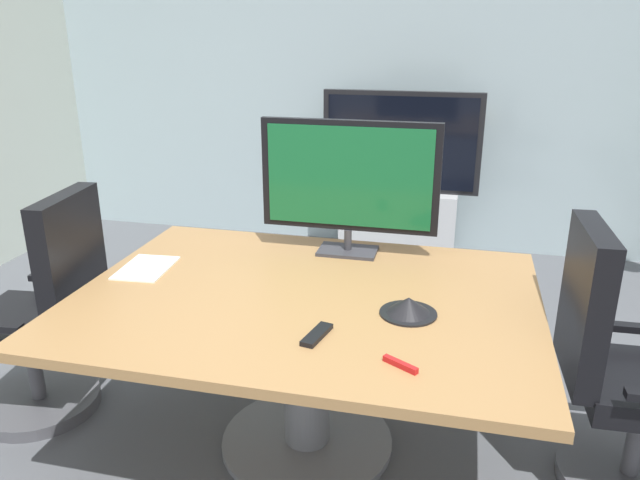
{
  "coord_description": "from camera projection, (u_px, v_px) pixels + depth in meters",
  "views": [
    {
      "loc": [
        0.54,
        -2.12,
        1.78
      ],
      "look_at": [
        -0.05,
        0.33,
        0.88
      ],
      "focal_mm": 34.23,
      "sensor_mm": 36.0,
      "label": 1
    }
  ],
  "objects": [
    {
      "name": "conference_phone",
      "position": [
        409.0,
        307.0,
        2.32
      ],
      "size": [
        0.22,
        0.22,
        0.07
      ],
      "color": "black",
      "rests_on": "conference_table"
    },
    {
      "name": "wall_display_unit",
      "position": [
        399.0,
        203.0,
        4.8
      ],
      "size": [
        1.2,
        0.36,
        1.31
      ],
      "color": "#B7BABC",
      "rests_on": "ground"
    },
    {
      "name": "whiteboard_marker",
      "position": [
        400.0,
        364.0,
        1.96
      ],
      "size": [
        0.12,
        0.08,
        0.02
      ],
      "primitive_type": "cube",
      "rotation": [
        0.0,
        0.0,
        -0.53
      ],
      "color": "red",
      "rests_on": "conference_table"
    },
    {
      "name": "office_chair_left",
      "position": [
        46.0,
        325.0,
        2.83
      ],
      "size": [
        0.62,
        0.6,
        1.09
      ],
      "rotation": [
        0.0,
        0.0,
        -1.47
      ],
      "color": "#4C4C51",
      "rests_on": "ground"
    },
    {
      "name": "ground_plane",
      "position": [
        313.0,
        457.0,
        2.65
      ],
      "size": [
        6.93,
        6.93,
        0.0
      ],
      "primitive_type": "plane",
      "color": "#515459"
    },
    {
      "name": "conference_table",
      "position": [
        306.0,
        331.0,
        2.55
      ],
      "size": [
        1.88,
        1.39,
        0.73
      ],
      "color": "olive",
      "rests_on": "ground"
    },
    {
      "name": "wall_back_glass_partition",
      "position": [
        400.0,
        80.0,
        4.83
      ],
      "size": [
        5.93,
        0.1,
        2.71
      ],
      "primitive_type": "cube",
      "color": "#9EB2B7",
      "rests_on": "ground"
    },
    {
      "name": "office_chair_right",
      "position": [
        620.0,
        385.0,
        2.37
      ],
      "size": [
        0.6,
        0.58,
        1.09
      ],
      "rotation": [
        0.0,
        0.0,
        1.6
      ],
      "color": "#4C4C51",
      "rests_on": "ground"
    },
    {
      "name": "paper_notepad",
      "position": [
        146.0,
        268.0,
        2.75
      ],
      "size": [
        0.23,
        0.31,
        0.01
      ],
      "primitive_type": "cube",
      "rotation": [
        0.0,
        0.0,
        0.07
      ],
      "color": "white",
      "rests_on": "conference_table"
    },
    {
      "name": "tv_monitor",
      "position": [
        349.0,
        180.0,
        2.84
      ],
      "size": [
        0.84,
        0.18,
        0.64
      ],
      "color": "#333338",
      "rests_on": "conference_table"
    },
    {
      "name": "remote_control",
      "position": [
        317.0,
        335.0,
        2.15
      ],
      "size": [
        0.09,
        0.18,
        0.02
      ],
      "primitive_type": "cube",
      "rotation": [
        0.0,
        0.0,
        -0.22
      ],
      "color": "black",
      "rests_on": "conference_table"
    }
  ]
}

